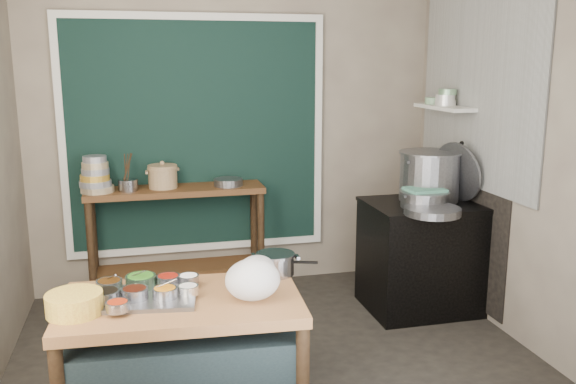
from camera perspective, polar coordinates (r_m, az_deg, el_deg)
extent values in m
cube|color=#2C2822|center=(4.30, -1.24, -15.29)|extent=(3.50, 3.00, 0.02)
cube|color=gray|center=(5.33, -4.90, 5.95)|extent=(3.50, 0.02, 2.80)
cube|color=gray|center=(4.57, 20.78, 4.17)|extent=(0.02, 3.00, 2.80)
cube|color=black|center=(5.26, -8.61, 5.22)|extent=(2.10, 0.02, 1.90)
cube|color=#B2B2AA|center=(4.99, 17.32, 10.21)|extent=(0.02, 1.70, 1.70)
cube|color=black|center=(5.23, 16.02, -2.40)|extent=(0.01, 1.30, 1.30)
cube|color=beige|center=(5.21, 14.44, 7.68)|extent=(0.22, 0.70, 0.03)
cube|color=brown|center=(3.45, -9.67, -15.60)|extent=(1.29, 0.80, 0.75)
cube|color=#503017|center=(5.23, -10.29, -4.68)|extent=(1.45, 0.40, 0.95)
cube|color=black|center=(5.04, 12.53, -6.01)|extent=(0.90, 0.68, 0.85)
cube|color=black|center=(4.93, 12.76, -1.14)|extent=(0.92, 0.69, 0.03)
cube|color=gray|center=(3.31, -13.06, -9.62)|extent=(0.55, 0.43, 0.02)
cylinder|color=gray|center=(3.43, -13.61, -8.12)|extent=(0.16, 0.16, 0.06)
cylinder|color=gray|center=(3.43, -11.14, -8.11)|extent=(0.13, 0.13, 0.05)
cylinder|color=gray|center=(3.42, -16.38, -8.40)|extent=(0.14, 0.14, 0.06)
cylinder|color=gray|center=(3.28, -16.70, -9.29)|extent=(0.15, 0.15, 0.06)
cylinder|color=gray|center=(3.15, -15.66, -10.25)|extent=(0.11, 0.11, 0.05)
cylinder|color=gray|center=(3.42, -9.29, -8.09)|extent=(0.11, 0.11, 0.05)
cylinder|color=gray|center=(3.28, -14.14, -9.19)|extent=(0.14, 0.14, 0.06)
cylinder|color=silver|center=(3.28, -9.32, -9.02)|extent=(0.11, 0.11, 0.05)
cylinder|color=gray|center=(3.26, -11.44, -9.22)|extent=(0.13, 0.13, 0.05)
cylinder|color=yellow|center=(3.23, -19.36, -9.81)|extent=(0.35, 0.35, 0.11)
ellipsoid|color=white|center=(3.21, -3.32, -8.19)|extent=(0.32, 0.28, 0.22)
ellipsoid|color=white|center=(3.46, -2.91, -7.18)|extent=(0.24, 0.22, 0.15)
cylinder|color=tan|center=(5.08, -17.48, 0.25)|extent=(0.26, 0.26, 0.05)
cylinder|color=gray|center=(5.07, -17.51, 0.79)|extent=(0.25, 0.25, 0.05)
cylinder|color=gold|center=(5.06, -17.55, 1.33)|extent=(0.23, 0.23, 0.05)
cylinder|color=gray|center=(5.05, -17.58, 1.87)|extent=(0.22, 0.22, 0.05)
cylinder|color=tan|center=(5.04, -17.62, 2.41)|extent=(0.21, 0.21, 0.05)
cylinder|color=gray|center=(5.03, -17.65, 2.96)|extent=(0.18, 0.18, 0.05)
cylinder|color=gray|center=(5.06, -14.73, 0.63)|extent=(0.18, 0.18, 0.09)
cylinder|color=gray|center=(5.12, -5.62, 0.92)|extent=(0.30, 0.30, 0.06)
cylinder|color=gray|center=(5.00, 15.59, 1.84)|extent=(0.24, 0.50, 0.48)
cube|color=#4B8975|center=(4.74, 12.67, 0.23)|extent=(0.29, 0.23, 0.02)
cylinder|color=gray|center=(4.55, 13.35, -1.74)|extent=(0.48, 0.48, 0.05)
cylinder|color=silver|center=(5.19, 14.56, 8.07)|extent=(0.17, 0.17, 0.04)
cylinder|color=silver|center=(5.19, 14.59, 8.56)|extent=(0.16, 0.16, 0.04)
cylinder|color=gray|center=(5.19, 14.61, 9.06)|extent=(0.15, 0.15, 0.04)
cylinder|color=gray|center=(5.38, 13.48, 8.30)|extent=(0.18, 0.18, 0.05)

